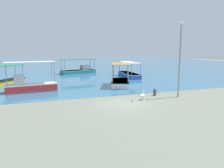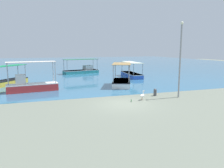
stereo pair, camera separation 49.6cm
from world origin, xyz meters
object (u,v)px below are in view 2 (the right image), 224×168
fishing_boat_far_left (131,74)px  glass_bottle (131,101)px  fishing_boat_center (82,70)px  lamp_post (180,56)px  mooring_bollard (155,92)px  fishing_boat_far_right (122,82)px  fishing_boat_near_right (31,85)px  fishing_boat_outer (10,81)px  pelican (142,96)px

fishing_boat_far_left → glass_bottle: fishing_boat_far_left is taller
fishing_boat_far_left → fishing_boat_center: size_ratio=0.98×
glass_bottle → lamp_post: bearing=3.8°
lamp_post → mooring_bollard: bearing=143.7°
lamp_post → fishing_boat_far_right: bearing=110.4°
fishing_boat_near_right → fishing_boat_center: fishing_boat_near_right is taller
fishing_boat_near_right → glass_bottle: (7.91, -7.48, -0.56)m
fishing_boat_outer → pelican: bearing=-46.4°
fishing_boat_center → fishing_boat_far_left: bearing=-49.6°
fishing_boat_center → pelican: (1.04, -21.82, -0.18)m
fishing_boat_far_left → fishing_boat_outer: (-16.94, -2.14, 0.02)m
fishing_boat_near_right → fishing_boat_outer: 5.81m
mooring_bollard → lamp_post: bearing=-36.3°
fishing_boat_far_left → glass_bottle: size_ratio=23.54×
fishing_boat_near_right → fishing_boat_outer: fishing_boat_near_right is taller
lamp_post → fishing_boat_far_left: bearing=83.4°
fishing_boat_far_left → glass_bottle: bearing=-113.5°
fishing_boat_far_right → fishing_boat_center: size_ratio=0.77×
fishing_boat_near_right → glass_bottle: fishing_boat_near_right is taller
fishing_boat_far_left → fishing_boat_far_right: 8.45m
fishing_boat_near_right → glass_bottle: bearing=-43.4°
fishing_boat_center → lamp_post: size_ratio=0.98×
fishing_boat_far_right → mooring_bollard: fishing_boat_far_right is taller
fishing_boat_near_right → fishing_boat_center: size_ratio=0.79×
fishing_boat_outer → pelican: 16.96m
mooring_bollard → fishing_boat_center: bearing=98.0°
fishing_boat_center → glass_bottle: (-0.15, -22.21, -0.45)m
fishing_boat_center → fishing_boat_far_right: bearing=-82.6°
fishing_boat_far_right → mooring_bollard: (1.03, -6.05, -0.16)m
pelican → mooring_bollard: 2.21m
pelican → glass_bottle: bearing=-161.8°
fishing_boat_near_right → mooring_bollard: size_ratio=7.61×
fishing_boat_near_right → pelican: size_ratio=6.44×
fishing_boat_outer → fishing_boat_center: (10.65, 9.53, 0.06)m
fishing_boat_far_right → fishing_boat_center: 14.74m
fishing_boat_center → glass_bottle: fishing_boat_center is taller
fishing_boat_outer → glass_bottle: fishing_boat_outer is taller
fishing_boat_far_right → glass_bottle: size_ratio=18.48×
fishing_boat_near_right → fishing_boat_far_left: fishing_boat_near_right is taller
glass_bottle → fishing_boat_far_right: bearing=74.9°
fishing_boat_outer → pelican: (11.69, -12.29, -0.12)m
fishing_boat_far_right → mooring_bollard: bearing=-80.3°
fishing_boat_near_right → fishing_boat_far_right: 9.96m
pelican → mooring_bollard: pelican is taller
lamp_post → mooring_bollard: 3.93m
fishing_boat_near_right → glass_bottle: size_ratio=19.08×
lamp_post → glass_bottle: bearing=-176.2°
fishing_boat_far_left → mooring_bollard: 13.69m
mooring_bollard → glass_bottle: (-3.07, -1.55, -0.25)m
fishing_boat_outer → fishing_boat_near_right: bearing=-63.5°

